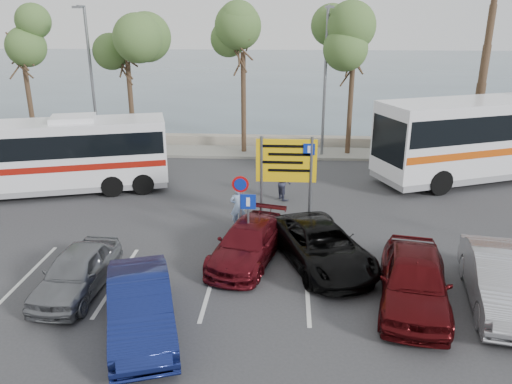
# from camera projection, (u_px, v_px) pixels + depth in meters

# --- Properties ---
(ground) EXTENTS (120.00, 120.00, 0.00)m
(ground) POSITION_uv_depth(u_px,v_px,m) (253.00, 269.00, 15.98)
(ground) COLOR #323234
(ground) RESTS_ON ground
(kerb_strip) EXTENTS (44.00, 2.40, 0.15)m
(kerb_strip) POSITION_uv_depth(u_px,v_px,m) (270.00, 153.00, 29.11)
(kerb_strip) COLOR gray
(kerb_strip) RESTS_ON ground
(seawall) EXTENTS (48.00, 0.80, 0.60)m
(seawall) POSITION_uv_depth(u_px,v_px,m) (271.00, 141.00, 30.91)
(seawall) COLOR gray
(seawall) RESTS_ON ground
(sea) EXTENTS (140.00, 140.00, 0.00)m
(sea) POSITION_uv_depth(u_px,v_px,m) (282.00, 71.00, 72.37)
(sea) COLOR #384D5A
(sea) RESTS_ON ground
(tree_far_left) EXTENTS (3.20, 3.20, 7.60)m
(tree_far_left) POSITION_uv_depth(u_px,v_px,m) (20.00, 40.00, 27.85)
(tree_far_left) COLOR #382619
(tree_far_left) RESTS_ON kerb_strip
(tree_left) EXTENTS (3.20, 3.20, 7.20)m
(tree_left) POSITION_uv_depth(u_px,v_px,m) (126.00, 47.00, 27.60)
(tree_left) COLOR #382619
(tree_left) RESTS_ON kerb_strip
(tree_mid) EXTENTS (3.20, 3.20, 8.00)m
(tree_mid) POSITION_uv_depth(u_px,v_px,m) (243.00, 35.00, 26.99)
(tree_mid) COLOR #382619
(tree_mid) RESTS_ON kerb_strip
(tree_right) EXTENTS (3.20, 3.20, 7.40)m
(tree_right) POSITION_uv_depth(u_px,v_px,m) (354.00, 44.00, 26.79)
(tree_right) COLOR #382619
(tree_right) RESTS_ON kerb_strip
(street_lamp_left) EXTENTS (0.45, 1.15, 8.01)m
(street_lamp_left) POSITION_uv_depth(u_px,v_px,m) (91.00, 73.00, 27.74)
(street_lamp_left) COLOR slate
(street_lamp_left) RESTS_ON kerb_strip
(street_lamp_right) EXTENTS (0.45, 1.15, 8.01)m
(street_lamp_right) POSITION_uv_depth(u_px,v_px,m) (325.00, 75.00, 26.96)
(street_lamp_right) COLOR slate
(street_lamp_right) RESTS_ON kerb_strip
(direction_sign) EXTENTS (2.20, 0.12, 3.60)m
(direction_sign) POSITION_uv_depth(u_px,v_px,m) (286.00, 168.00, 18.10)
(direction_sign) COLOR slate
(direction_sign) RESTS_ON ground
(sign_no_stop) EXTENTS (0.60, 0.08, 2.35)m
(sign_no_stop) POSITION_uv_depth(u_px,v_px,m) (241.00, 197.00, 17.72)
(sign_no_stop) COLOR slate
(sign_no_stop) RESTS_ON ground
(sign_parking) EXTENTS (0.50, 0.07, 2.25)m
(sign_parking) POSITION_uv_depth(u_px,v_px,m) (248.00, 217.00, 16.24)
(sign_parking) COLOR slate
(sign_parking) RESTS_ON ground
(lane_markings) EXTENTS (12.02, 4.20, 0.01)m
(lane_markings) POSITION_uv_depth(u_px,v_px,m) (213.00, 283.00, 15.10)
(lane_markings) COLOR silver
(lane_markings) RESTS_ON ground
(coach_bus_left) EXTENTS (11.43, 5.43, 3.49)m
(coach_bus_left) POSITION_uv_depth(u_px,v_px,m) (38.00, 159.00, 22.15)
(coach_bus_left) COLOR white
(coach_bus_left) RESTS_ON ground
(coach_bus_right) EXTENTS (13.60, 7.69, 4.21)m
(coach_bus_right) POSITION_uv_depth(u_px,v_px,m) (507.00, 138.00, 24.48)
(coach_bus_right) COLOR white
(coach_bus_right) RESTS_ON ground
(car_silver_a) EXTENTS (1.75, 3.92, 1.31)m
(car_silver_a) POSITION_uv_depth(u_px,v_px,m) (77.00, 271.00, 14.46)
(car_silver_a) COLOR slate
(car_silver_a) RESTS_ON ground
(car_blue) EXTENTS (2.85, 4.69, 1.46)m
(car_blue) POSITION_uv_depth(u_px,v_px,m) (141.00, 306.00, 12.60)
(car_blue) COLOR #11194F
(car_blue) RESTS_ON ground
(car_maroon) EXTENTS (2.79, 4.64, 1.26)m
(car_maroon) POSITION_uv_depth(u_px,v_px,m) (248.00, 243.00, 16.33)
(car_maroon) COLOR #550E15
(car_maroon) RESTS_ON ground
(car_red) EXTENTS (2.68, 4.85, 1.56)m
(car_red) POSITION_uv_depth(u_px,v_px,m) (414.00, 280.00, 13.76)
(car_red) COLOR #460A0C
(car_red) RESTS_ON ground
(suv_black) EXTENTS (3.78, 5.30, 1.34)m
(suv_black) POSITION_uv_depth(u_px,v_px,m) (322.00, 246.00, 16.02)
(suv_black) COLOR black
(suv_black) RESTS_ON ground
(car_silver_b) EXTENTS (2.38, 4.85, 1.53)m
(car_silver_b) POSITION_uv_depth(u_px,v_px,m) (502.00, 281.00, 13.74)
(car_silver_b) COLOR gray
(car_silver_b) RESTS_ON ground
(pedestrian_near) EXTENTS (0.61, 0.40, 1.65)m
(pedestrian_near) POSITION_uv_depth(u_px,v_px,m) (238.00, 207.00, 18.83)
(pedestrian_near) COLOR #96B2DA
(pedestrian_near) RESTS_ON ground
(pedestrian_far) EXTENTS (0.88, 0.95, 1.56)m
(pedestrian_far) POSITION_uv_depth(u_px,v_px,m) (284.00, 182.00, 21.77)
(pedestrian_far) COLOR #2D2F44
(pedestrian_far) RESTS_ON ground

